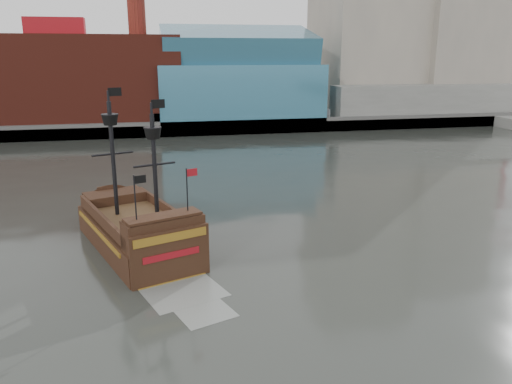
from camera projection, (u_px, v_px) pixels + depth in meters
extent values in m
plane|color=#262924|center=(283.00, 307.00, 28.41)|extent=(400.00, 400.00, 0.00)
cube|color=slate|center=(179.00, 112.00, 114.79)|extent=(220.00, 60.00, 2.00)
cube|color=#4C4C49|center=(190.00, 129.00, 86.93)|extent=(220.00, 1.00, 2.60)
cube|color=maroon|center=(60.00, 79.00, 89.22)|extent=(42.00, 18.00, 15.00)
cube|color=teal|center=(238.00, 91.00, 94.49)|extent=(30.00, 16.00, 10.00)
cube|color=gray|center=(454.00, 19.00, 106.10)|extent=(18.00, 18.00, 38.00)
cube|color=slate|center=(430.00, 100.00, 98.95)|extent=(40.00, 6.00, 6.00)
cube|color=teal|center=(238.00, 47.00, 92.34)|extent=(28.00, 14.94, 8.78)
cube|color=slate|center=(506.00, 98.00, 120.49)|extent=(4.00, 4.00, 3.00)
cube|color=black|center=(137.00, 240.00, 36.88)|extent=(9.38, 13.89, 2.78)
cube|color=#47321A|center=(136.00, 220.00, 36.46)|extent=(8.44, 12.50, 0.32)
cube|color=black|center=(115.00, 198.00, 40.56)|extent=(5.15, 3.95, 1.07)
cube|color=black|center=(164.00, 232.00, 31.69)|extent=(5.36, 3.33, 1.93)
cube|color=black|center=(171.00, 262.00, 31.35)|extent=(5.03, 2.02, 4.28)
cube|color=#8B611B|center=(171.00, 237.00, 30.77)|extent=(4.56, 1.71, 0.54)
cube|color=maroon|center=(172.00, 255.00, 31.08)|extent=(3.55, 1.35, 0.43)
cylinder|color=black|center=(113.00, 159.00, 36.18)|extent=(0.38, 0.38, 8.35)
cylinder|color=black|center=(155.00, 170.00, 34.30)|extent=(0.38, 0.38, 7.70)
cone|color=black|center=(110.00, 120.00, 35.40)|extent=(1.51, 1.51, 0.75)
cone|color=black|center=(153.00, 133.00, 33.61)|extent=(1.51, 1.51, 0.75)
cube|color=black|center=(115.00, 92.00, 35.13)|extent=(0.92, 0.36, 0.59)
cube|color=black|center=(158.00, 104.00, 33.34)|extent=(0.92, 0.36, 0.59)
cube|color=gray|center=(184.00, 292.00, 30.22)|extent=(5.58, 5.16, 0.02)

